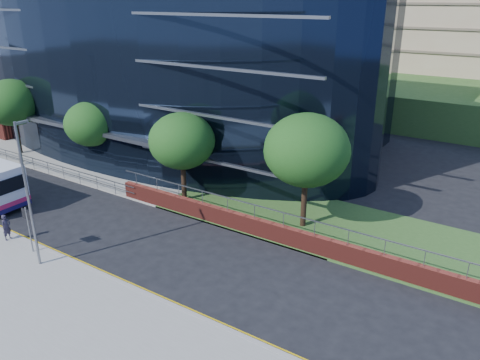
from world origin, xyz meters
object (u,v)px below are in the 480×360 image
Objects in this scene: street_sign at (28,220)px; tree_far_b at (91,124)px; tree_far_a at (12,103)px; tree_far_d at (307,150)px; pedestrian at (6,227)px; streetlight_east at (28,192)px; brick_pavilion at (7,112)px; tree_far_c at (182,141)px.

tree_far_b is (-7.50, 11.09, 2.06)m from street_sign.
tree_far_b is (10.00, 0.50, -0.65)m from tree_far_a.
tree_far_a is at bearing -177.14° from tree_far_b.
pedestrian is (-14.04, -11.53, -4.23)m from tree_far_d.
streetlight_east reaches higher than street_sign.
tree_far_c is (29.00, -4.50, 2.60)m from brick_pavilion.
tree_far_c is 12.21m from pedestrian.
pedestrian is at bearing -35.14° from tree_far_a.
street_sign is (26.50, -15.09, 0.21)m from brick_pavilion.
tree_far_c is at bearing -8.82° from brick_pavilion.
tree_far_c is (2.50, 10.59, 2.39)m from street_sign.
tree_far_b is at bearing 127.63° from streetlight_east.
tree_far_c is 9.08m from tree_far_d.
street_sign is at bearing -134.78° from tree_far_d.
brick_pavilion is 1.16× the size of tree_far_d.
streetlight_east reaches higher than brick_pavilion.
streetlight_east reaches higher than tree_far_d.
tree_far_a is 0.94× the size of tree_far_d.
tree_far_d is at bearing -62.74° from pedestrian.
pedestrian is at bearing -32.09° from brick_pavilion.
tree_far_b is 14.74m from streetlight_east.
brick_pavilion is 32.19m from streetlight_east.
brick_pavilion reaches higher than street_sign.
pedestrian is at bearing 170.90° from streetlight_east.
tree_far_b is 0.76× the size of streetlight_east.
brick_pavilion is 10.48m from tree_far_a.
street_sign is 11.14m from tree_far_c.
pedestrian is (14.96, -10.53, -3.90)m from tree_far_a.
tree_far_b is at bearing -11.88° from brick_pavilion.
tree_far_c reaches higher than street_sign.
tree_far_a reaches higher than tree_far_b.
tree_far_b is 19.03m from tree_far_d.
brick_pavilion is 38.30m from tree_far_d.
street_sign is 0.40× the size of tree_far_a.
streetlight_east is at bearing -95.11° from tree_far_c.
streetlight_east is (-1.00, -11.17, -0.10)m from tree_far_c.
tree_far_a reaches higher than brick_pavilion.
tree_far_c is at bearing 0.00° from tree_far_a.
tree_far_b is at bearing 12.09° from pedestrian.
tree_far_d is (9.00, 1.00, 0.65)m from tree_far_c.
tree_far_b is 3.73× the size of pedestrian.
tree_far_b is at bearing 124.08° from street_sign.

